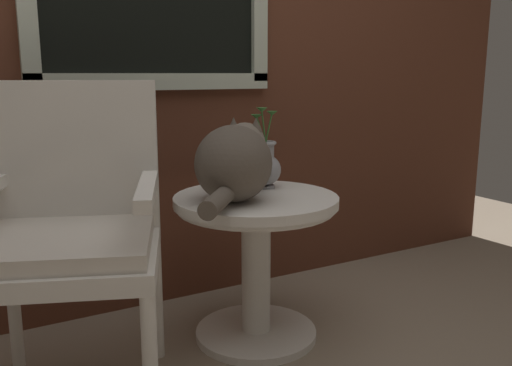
% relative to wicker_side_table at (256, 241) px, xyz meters
% --- Properties ---
extents(back_wall, '(4.00, 0.07, 2.60)m').
position_rel_wicker_side_table_xyz_m(back_wall, '(-0.12, 0.53, 0.91)').
color(back_wall, '#562D1E').
rests_on(back_wall, ground_plane).
extents(wicker_side_table, '(0.63, 0.63, 0.57)m').
position_rel_wicker_side_table_xyz_m(wicker_side_table, '(0.00, 0.00, 0.00)').
color(wicker_side_table, silver).
rests_on(wicker_side_table, ground_plane).
extents(wicker_chair, '(0.69, 0.69, 1.01)m').
position_rel_wicker_side_table_xyz_m(wicker_chair, '(-0.68, -0.02, 0.17)').
color(wicker_chair, silver).
rests_on(wicker_chair, ground_plane).
extents(cat, '(0.47, 0.54, 0.29)m').
position_rel_wicker_side_table_xyz_m(cat, '(-0.10, -0.02, 0.32)').
color(cat, brown).
rests_on(cat, wicker_side_table).
extents(pewter_vase_with_ivy, '(0.12, 0.12, 0.33)m').
position_rel_wicker_side_table_xyz_m(pewter_vase_with_ivy, '(0.10, 0.11, 0.27)').
color(pewter_vase_with_ivy, '#99999E').
rests_on(pewter_vase_with_ivy, wicker_side_table).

